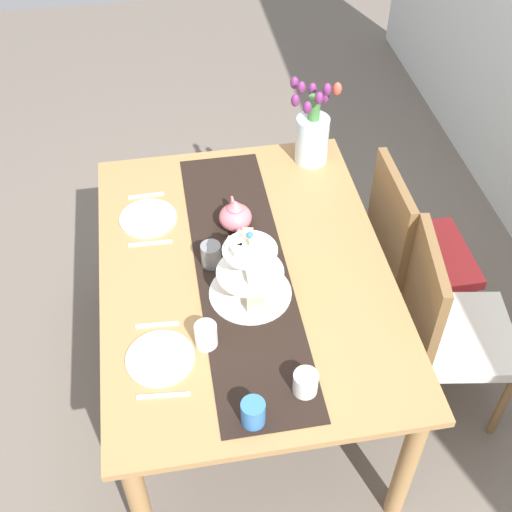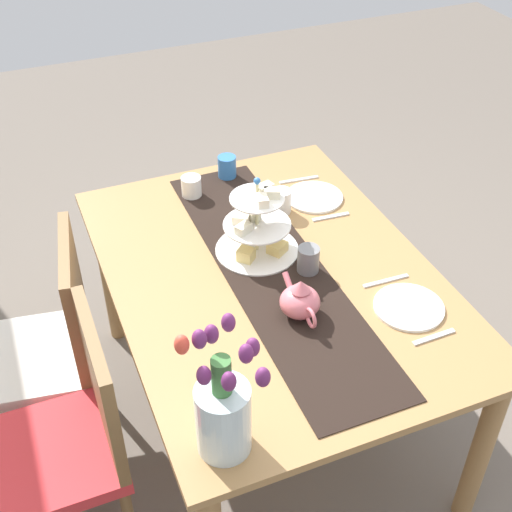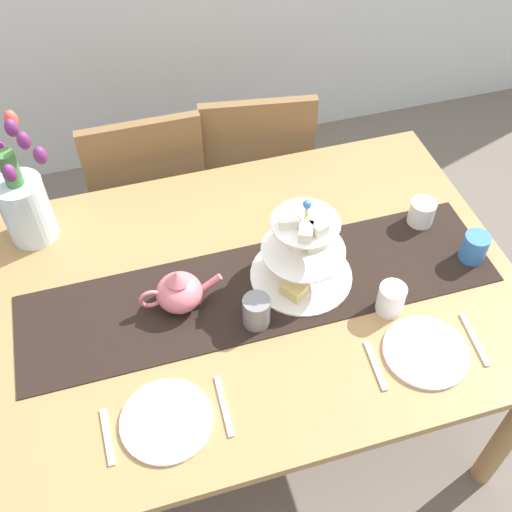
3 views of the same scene
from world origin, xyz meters
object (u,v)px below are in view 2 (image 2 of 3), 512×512
Objects in this scene: tulip_vase at (223,409)px; mug_white_text at (281,201)px; teapot at (300,301)px; mug_grey at (308,259)px; chair_left at (72,435)px; mug_orange at (227,167)px; knife_left at (386,281)px; fork_left at (434,337)px; dining_table at (270,293)px; chair_right at (50,342)px; knife_right at (299,180)px; dinner_plate_left at (409,307)px; fork_right at (331,217)px; tiered_cake_stand at (257,229)px; cream_jug at (191,187)px; dinner_plate_right at (314,197)px.

tulip_vase is 1.11m from mug_white_text.
mug_grey is (0.19, -0.12, -0.01)m from teapot.
chair_left is 1.25m from mug_orange.
mug_grey reaches higher than knife_left.
mug_orange is at bearing 13.27° from fork_left.
chair_right is at bearing 75.04° from dining_table.
fork_left is 1.16m from mug_orange.
knife_right is (0.70, 0.00, 0.00)m from knife_left.
chair_left reaches higher than dinner_plate_left.
dining_table is 0.77m from tulip_vase.
chair_left is at bearing 111.87° from fork_right.
tiered_cake_stand is at bearing -64.96° from chair_left.
chair_left is at bearing 84.32° from dinner_plate_left.
chair_right is 0.81m from cream_jug.
mug_grey is at bearing 158.00° from knife_right.
dinner_plate_right is 0.15m from fork_right.
tulip_vase reaches higher than fork_right.
knife_left is 1.79× the size of mug_orange.
mug_white_text is at bearing 102.67° from dinner_plate_right.
dining_table is 8.83× the size of knife_right.
mug_white_text is 1.00× the size of mug_orange.
mug_grey reaches higher than mug_white_text.
mug_white_text is (0.55, -0.95, 0.29)m from chair_left.
chair_left is at bearing 77.04° from fork_left.
mug_white_text is at bearing -9.58° from mug_grey.
mug_white_text is at bearing -161.57° from mug_orange.
dining_table is 0.42m from fork_right.
chair_left reaches higher than knife_right.
fork_left is at bearing -126.30° from teapot.
mug_white_text is (0.56, -0.18, -0.01)m from teapot.
dining_table is 6.53× the size of dinner_plate_right.
chair_left is 9.58× the size of mug_grey.
teapot is at bearing 53.70° from fork_left.
fork_left is at bearing -168.83° from mug_white_text.
knife_right is 1.79× the size of mug_white_text.
chair_right is at bearing 60.23° from teapot.
tulip_vase is at bearing 148.46° from mug_white_text.
chair_left is at bearing 106.70° from dining_table.
fork_left and fork_right have the same top height.
chair_left is 9.58× the size of mug_orange.
mug_orange is at bearing 31.91° from fork_right.
chair_left is 9.58× the size of mug_white_text.
dining_table is 8.83× the size of knife_left.
tiered_cake_stand is at bearing 29.25° from fork_left.
tiered_cake_stand is 0.84m from tulip_vase.
chair_right is 9.58× the size of mug_grey.
mug_white_text is 0.34m from mug_orange.
mug_white_text reaches higher than dining_table.
mug_grey reaches higher than fork_right.
dining_table is 4.94× the size of tiered_cake_stand.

